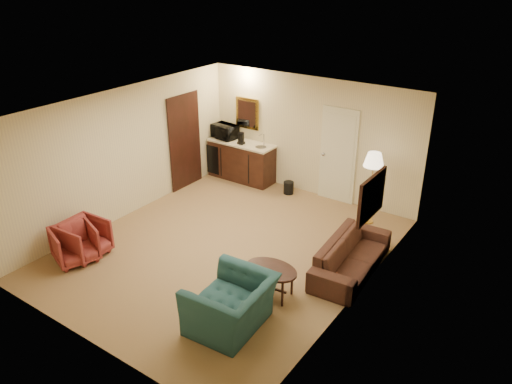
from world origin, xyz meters
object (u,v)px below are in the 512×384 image
Objects in this scene: microwave at (225,130)px; waste_bin at (289,188)px; coffee_maker at (241,138)px; wetbar_cabinet at (242,161)px; teal_armchair at (231,297)px; coffee_table at (271,282)px; rose_chair_far at (84,237)px; rose_chair_near at (74,243)px; sofa at (352,251)px; floor_lamp at (371,188)px.

waste_bin is at bearing 4.23° from microwave.
wetbar_cabinet is at bearing 120.68° from coffee_maker.
teal_armchair reaches higher than coffee_table.
coffee_table is at bearing -77.77° from rose_chair_far.
rose_chair_near is 4.61m from microwave.
wetbar_cabinet is at bearing -6.26° from rose_chair_far.
microwave is (-3.57, 3.44, 0.88)m from coffee_table.
sofa is 2.33× the size of coffee_table.
rose_chair_near is at bearing -109.78° from waste_bin.
rose_chair_near is at bearing -91.18° from teal_armchair.
wetbar_cabinet is 4.60m from coffee_table.
coffee_table reaches higher than waste_bin.
teal_armchair is 1.58× the size of rose_chair_far.
microwave reaches higher than rose_chair_near.
waste_bin is at bearing 117.16° from coffee_table.
coffee_maker is at bearing -149.45° from teal_armchair.
coffee_maker reaches higher than coffee_table.
rose_chair_far is 4.55m from waste_bin.
sofa is 4.72m from rose_chair_near.
microwave reaches higher than wetbar_cabinet.
wetbar_cabinet reaches higher than coffee_table.
microwave reaches higher than rose_chair_far.
sofa is 4.29m from coffee_maker.
rose_chair_near is at bearing -79.70° from microwave.
coffee_maker is (0.06, -0.09, 0.59)m from wetbar_cabinet.
floor_lamp is 2.10m from waste_bin.
teal_armchair reaches higher than sofa.
microwave is 2.23× the size of coffee_maker.
floor_lamp reaches higher than microwave.
coffee_table is (3.32, 0.90, -0.12)m from rose_chair_far.
sofa reaches higher than rose_chair_far.
waste_bin is (-2.45, 2.02, -0.24)m from sofa.
sofa is 1.33× the size of floor_lamp.
sofa is 4.85m from microwave.
microwave is at bearing 174.89° from floor_lamp.
rose_chair_near is (-3.25, -0.16, -0.15)m from teal_armchair.
rose_chair_far is 4.30m from coffee_maker.
waste_bin is at bearing 46.20° from sofa.
rose_chair_far is (-3.25, 0.04, -0.14)m from teal_armchair.
coffee_table is at bearing 171.98° from teal_armchair.
sofa is 7.01× the size of waste_bin.
wetbar_cabinet is 5.85× the size of waste_bin.
coffee_table is 4.56m from coffee_maker.
wetbar_cabinet reaches higher than sofa.
waste_bin is (1.35, -0.07, -0.32)m from wetbar_cabinet.
teal_armchair is at bearing -67.65° from rose_chair_near.
coffee_table is at bearing -51.84° from coffee_maker.
coffee_maker is (-3.74, 2.00, 0.67)m from sofa.
rose_chair_near is at bearing -161.68° from coffee_table.
rose_chair_far is 0.87× the size of coffee_table.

